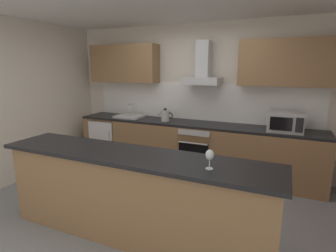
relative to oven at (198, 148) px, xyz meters
The scene contains 14 objects.
ground 1.52m from the oven, 95.97° to the right, with size 5.89×4.56×0.02m, color gray.
wall_back 0.95m from the oven, 110.25° to the left, with size 5.89×0.12×2.60m, color silver.
wall_left 3.13m from the oven, 151.62° to the right, with size 0.12×4.56×2.60m, color silver.
backsplash_tile 0.85m from the oven, 114.14° to the left, with size 4.15×0.02×0.66m, color white.
counter_back 0.15m from the oven, behind, with size 4.30×0.60×0.90m.
counter_island 2.04m from the oven, 92.72° to the right, with size 3.05×0.64×0.97m.
upper_cabinets 1.47m from the oven, 130.36° to the left, with size 4.24×0.32×0.70m.
oven is the anchor object (origin of this frame).
refrigerator 1.88m from the oven, behind, with size 0.58×0.60×0.85m.
microwave 1.47m from the oven, ahead, with size 0.50×0.38×0.30m.
sink 1.47m from the oven, behind, with size 0.50×0.40×0.26m.
kettle 0.82m from the oven, behind, with size 0.29×0.15×0.24m.
range_hood 1.33m from the oven, 90.00° to the left, with size 0.62×0.45×0.72m.
wine_glass 2.34m from the oven, 70.24° to the right, with size 0.08×0.08×0.18m.
Camera 1 is at (1.48, -2.86, 1.85)m, focal length 28.51 mm.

